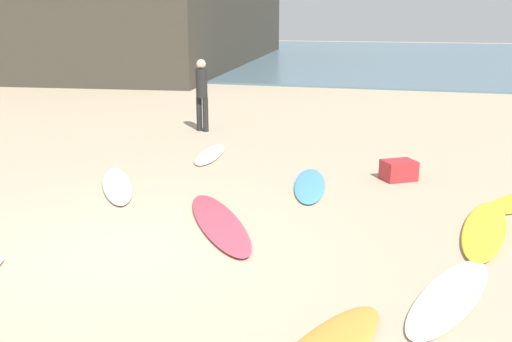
# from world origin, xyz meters

# --- Properties ---
(ground_plane) EXTENTS (120.00, 120.00, 0.00)m
(ground_plane) POSITION_xyz_m (0.00, 0.00, 0.00)
(ground_plane) COLOR tan
(ocean_water) EXTENTS (120.00, 40.00, 0.08)m
(ocean_water) POSITION_xyz_m (0.00, 36.87, 0.04)
(ocean_water) COLOR slate
(ocean_water) RESTS_ON ground_plane
(surfboard_0) EXTENTS (1.85, 2.45, 0.08)m
(surfboard_0) POSITION_xyz_m (0.87, 1.19, 0.04)
(surfboard_0) COLOR #D24357
(surfboard_0) RESTS_ON ground_plane
(surfboard_1) EXTENTS (0.94, 2.49, 0.08)m
(surfboard_1) POSITION_xyz_m (4.39, 1.92, 0.04)
(surfboard_1) COLOR yellow
(surfboard_1) RESTS_ON ground_plane
(surfboard_3) EXTENTS (1.20, 2.14, 0.06)m
(surfboard_3) POSITION_xyz_m (3.85, -0.15, 0.03)
(surfboard_3) COLOR white
(surfboard_3) RESTS_ON ground_plane
(surfboard_5) EXTENTS (1.67, 2.24, 0.08)m
(surfboard_5) POSITION_xyz_m (-1.41, 2.45, 0.04)
(surfboard_5) COLOR silver
(surfboard_5) RESTS_ON ground_plane
(surfboard_6) EXTENTS (0.76, 2.00, 0.07)m
(surfboard_6) POSITION_xyz_m (-0.66, 4.97, 0.03)
(surfboard_6) COLOR silver
(surfboard_6) RESTS_ON ground_plane
(surfboard_7) EXTENTS (0.83, 2.13, 0.06)m
(surfboard_7) POSITION_xyz_m (1.75, 3.33, 0.03)
(surfboard_7) COLOR #4E99DD
(surfboard_7) RESTS_ON ground_plane
(beachgoer_near) EXTENTS (0.35, 0.35, 1.78)m
(beachgoer_near) POSITION_xyz_m (-1.72, 7.32, 1.00)
(beachgoer_near) COLOR black
(beachgoer_near) RESTS_ON ground_plane
(beach_cooler) EXTENTS (0.70, 0.66, 0.35)m
(beach_cooler) POSITION_xyz_m (3.18, 4.16, 0.17)
(beach_cooler) COLOR #B2282D
(beach_cooler) RESTS_ON ground_plane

